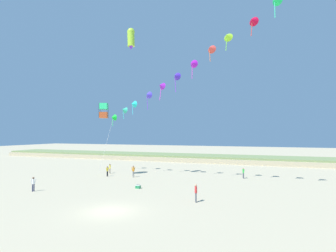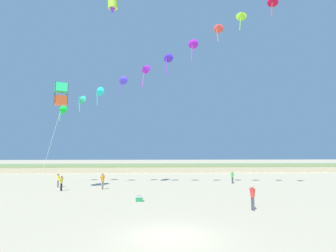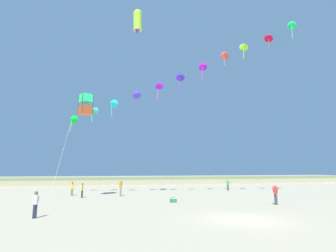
% 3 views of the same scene
% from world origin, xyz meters
% --- Properties ---
extents(ground_plane, '(240.00, 240.00, 0.00)m').
position_xyz_m(ground_plane, '(0.00, 0.00, 0.00)').
color(ground_plane, '#C1B28E').
extents(dune_ridge, '(120.00, 10.83, 1.39)m').
position_xyz_m(dune_ridge, '(0.00, 43.41, 0.69)').
color(dune_ridge, tan).
rests_on(dune_ridge, ground).
extents(person_near_left, '(0.50, 0.38, 1.57)m').
position_xyz_m(person_near_left, '(-11.78, 18.20, 0.91)').
color(person_near_left, '#726656').
rests_on(person_near_left, ground).
extents(person_near_right, '(0.28, 0.61, 1.76)m').
position_xyz_m(person_near_right, '(6.17, 5.36, 1.02)').
color(person_near_right, '#474C56').
rests_on(person_near_right, ground).
extents(person_mid_center, '(0.48, 0.45, 1.65)m').
position_xyz_m(person_mid_center, '(-12.45, 3.48, 0.95)').
color(person_mid_center, '#282D4C').
rests_on(person_mid_center, ground).
extents(person_far_left, '(0.46, 0.52, 1.75)m').
position_xyz_m(person_far_left, '(-6.33, 16.15, 1.01)').
color(person_far_left, gray).
rests_on(person_far_left, ground).
extents(person_far_right, '(0.38, 0.50, 1.59)m').
position_xyz_m(person_far_right, '(9.41, 20.76, 0.92)').
color(person_far_right, '#474C56').
rests_on(person_far_right, ground).
extents(person_far_center, '(0.23, 0.54, 1.55)m').
position_xyz_m(person_far_center, '(-10.47, 15.47, 0.90)').
color(person_far_center, black).
rests_on(person_far_center, ground).
extents(kite_banner_string, '(28.57, 11.05, 21.37)m').
position_xyz_m(kite_banner_string, '(0.66, 15.44, 14.96)').
color(kite_banner_string, '#0ED42D').
extents(large_kite_low_lead, '(1.64, 1.64, 2.25)m').
position_xyz_m(large_kite_low_lead, '(-10.54, 14.46, 10.10)').
color(large_kite_low_lead, '#BF4C23').
extents(large_kite_mid_trail, '(1.31, 1.26, 3.08)m').
position_xyz_m(large_kite_mid_trail, '(-5.15, 13.09, 20.12)').
color(large_kite_mid_trail, '#A2DA33').
extents(beach_cooler, '(0.58, 0.41, 0.46)m').
position_xyz_m(beach_cooler, '(-1.96, 9.14, 0.21)').
color(beach_cooler, '#23844C').
rests_on(beach_cooler, ground).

